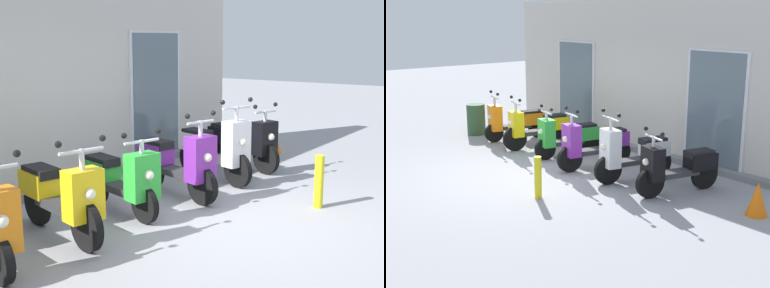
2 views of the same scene
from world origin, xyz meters
TOP-DOWN VIEW (x-y plane):
  - ground_plane at (0.00, 0.00)m, footprint 40.00×40.00m
  - storefront_facade at (-0.00, 3.00)m, footprint 8.51×0.50m
  - scooter_yellow at (-1.52, 1.29)m, footprint 0.69×1.62m
  - scooter_green at (-0.52, 1.34)m, footprint 0.67×1.49m
  - scooter_purple at (0.48, 1.20)m, footprint 0.66×1.59m
  - scooter_white at (1.49, 1.22)m, footprint 0.75×1.55m
  - scooter_black at (2.46, 1.31)m, footprint 0.72×1.59m
  - traffic_cone at (3.87, 1.45)m, footprint 0.32×0.32m
  - curb_bollard at (1.14, -0.60)m, footprint 0.12×0.12m

SIDE VIEW (x-z plane):
  - ground_plane at x=0.00m, z-range 0.00..0.00m
  - traffic_cone at x=3.87m, z-range 0.00..0.52m
  - curb_bollard at x=1.14m, z-range 0.00..0.70m
  - scooter_green at x=-0.52m, z-range -0.10..1.02m
  - scooter_black at x=2.46m, z-range -0.11..1.04m
  - scooter_yellow at x=-1.52m, z-range -0.12..1.08m
  - scooter_purple at x=0.48m, z-range -0.13..1.11m
  - scooter_white at x=1.49m, z-range -0.14..1.18m
  - storefront_facade at x=0.00m, z-range -0.06..3.18m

